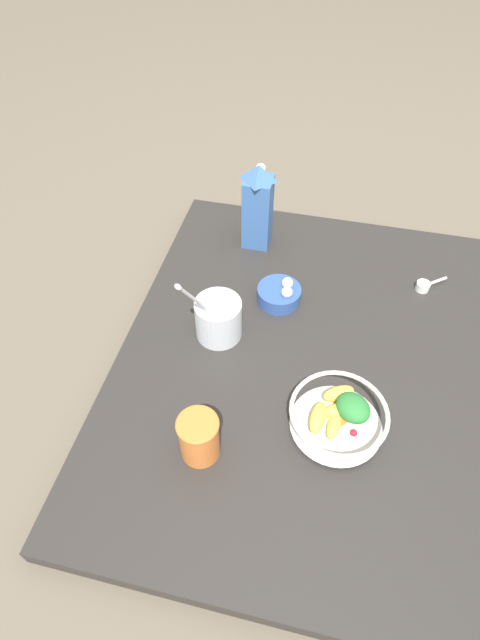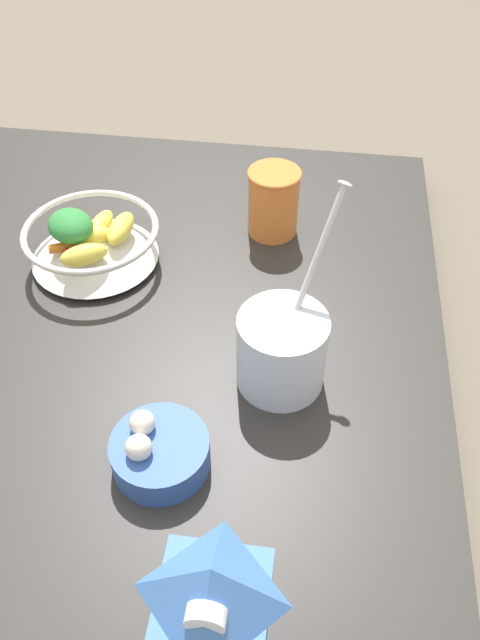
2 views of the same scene
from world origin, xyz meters
The scene contains 8 objects.
ground_plane centered at (0.00, 0.00, 0.00)m, with size 6.00×6.00×0.00m, color #665B4C.
countertop centered at (0.00, 0.00, 0.02)m, with size 1.11×1.11×0.05m.
fruit_bowl centered at (0.03, 0.17, 0.09)m, with size 0.21×0.21×0.09m.
milk_carton centered at (0.31, -0.39, 0.17)m, with size 0.08×0.08×0.25m.
yogurt_tub centered at (0.33, -0.03, 0.11)m, with size 0.12×0.16×0.25m.
drinking_cup centered at (0.29, 0.29, 0.11)m, with size 0.08×0.08×0.11m.
measuring_scoop centered at (-0.16, -0.30, 0.06)m, with size 0.08×0.07×0.02m.
garlic_bowl centered at (0.21, -0.17, 0.07)m, with size 0.11×0.11×0.07m.
Camera 1 is at (0.10, 0.73, 1.00)m, focal length 28.00 mm.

